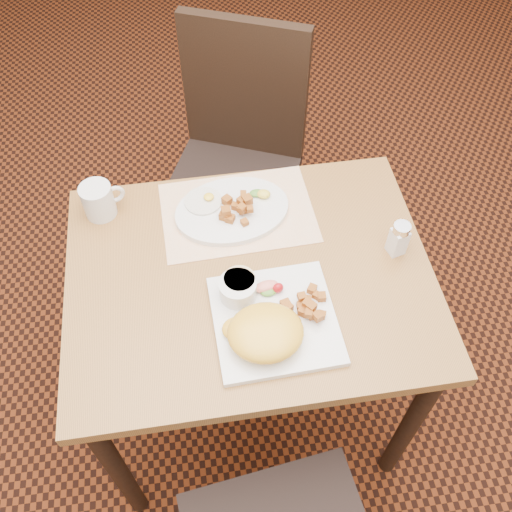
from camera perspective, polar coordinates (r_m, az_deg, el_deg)
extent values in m
plane|color=black|center=(2.06, -0.43, -13.80)|extent=(8.00, 8.00, 0.00)
cube|color=#9A652F|center=(1.42, -0.61, -2.20)|extent=(0.90, 0.70, 0.03)
cylinder|color=black|center=(1.65, -13.66, -20.05)|extent=(0.05, 0.05, 0.71)
cylinder|color=black|center=(1.70, 15.13, -16.01)|extent=(0.05, 0.05, 0.71)
cylinder|color=black|center=(1.91, -13.78, -2.66)|extent=(0.05, 0.05, 0.71)
cylinder|color=black|center=(1.96, 9.86, 0.23)|extent=(0.05, 0.05, 0.71)
cylinder|color=black|center=(1.75, 6.84, -22.27)|extent=(0.04, 0.04, 0.42)
cube|color=black|center=(2.00, -2.52, 6.78)|extent=(0.55, 0.55, 0.05)
cylinder|color=black|center=(2.26, 3.36, 5.00)|extent=(0.04, 0.04, 0.42)
cylinder|color=black|center=(2.05, 1.16, -2.29)|extent=(0.04, 0.04, 0.42)
cylinder|color=black|center=(2.33, -5.36, 6.66)|extent=(0.04, 0.04, 0.42)
cylinder|color=black|center=(2.12, -8.33, -0.24)|extent=(0.04, 0.04, 0.42)
cube|color=black|center=(1.96, -1.12, 16.35)|extent=(0.40, 0.20, 0.50)
cube|color=white|center=(1.52, -1.85, 4.37)|extent=(0.41, 0.29, 0.00)
cube|color=silver|center=(1.32, 1.89, -6.43)|extent=(0.29, 0.29, 0.02)
ellipsoid|color=yellow|center=(1.26, 0.97, -7.65)|extent=(0.17, 0.15, 0.06)
ellipsoid|color=yellow|center=(1.27, 2.23, -8.71)|extent=(0.07, 0.06, 0.02)
ellipsoid|color=yellow|center=(1.29, -1.91, -7.27)|extent=(0.07, 0.06, 0.02)
cylinder|color=silver|center=(1.33, -1.83, -3.31)|extent=(0.09, 0.09, 0.05)
cylinder|color=beige|center=(1.32, -1.68, -2.28)|extent=(0.07, 0.07, 0.01)
ellipsoid|color=#387223|center=(1.35, 1.28, -3.54)|extent=(0.04, 0.03, 0.01)
ellipsoid|color=red|center=(1.34, 2.23, -3.20)|extent=(0.03, 0.03, 0.03)
ellipsoid|color=#F28C72|center=(1.35, 1.00, -3.04)|extent=(0.06, 0.04, 0.02)
cylinder|color=white|center=(1.53, -5.30, 5.49)|extent=(0.10, 0.10, 0.01)
ellipsoid|color=yellow|center=(1.53, -4.75, 5.92)|extent=(0.03, 0.03, 0.01)
ellipsoid|color=#387223|center=(1.54, 0.09, 6.31)|extent=(0.04, 0.03, 0.01)
ellipsoid|color=yellow|center=(1.53, 0.78, 6.22)|extent=(0.04, 0.04, 0.02)
cube|color=white|center=(1.45, 13.99, 1.44)|extent=(0.05, 0.05, 0.08)
cylinder|color=silver|center=(1.42, 14.38, 2.69)|extent=(0.05, 0.05, 0.02)
cylinder|color=silver|center=(1.55, -15.51, 5.36)|extent=(0.08, 0.08, 0.09)
torus|color=silver|center=(1.55, -13.96, 6.00)|extent=(0.06, 0.03, 0.06)
cube|color=#B05F1C|center=(1.32, 6.23, -6.01)|extent=(0.03, 0.03, 0.02)
cube|color=#B05F1C|center=(1.30, 6.16, -6.03)|extent=(0.02, 0.03, 0.02)
cube|color=#B05F1C|center=(1.32, 2.96, -4.85)|extent=(0.03, 0.02, 0.02)
cube|color=#B05F1C|center=(1.31, 4.04, -6.43)|extent=(0.02, 0.02, 0.01)
cube|color=#B05F1C|center=(1.32, 4.74, -5.53)|extent=(0.03, 0.03, 0.02)
cube|color=#B05F1C|center=(1.32, 3.11, -5.19)|extent=(0.03, 0.03, 0.02)
cube|color=#B05F1C|center=(1.31, 5.56, -5.10)|extent=(0.03, 0.03, 0.02)
cube|color=#B05F1C|center=(1.31, 5.17, -4.78)|extent=(0.03, 0.03, 0.02)
cube|color=#B05F1C|center=(1.32, 4.60, -4.08)|extent=(0.02, 0.02, 0.02)
cube|color=#B05F1C|center=(1.30, 5.30, -5.72)|extent=(0.02, 0.02, 0.02)
cube|color=#B05F1C|center=(1.33, 4.57, -5.03)|extent=(0.02, 0.02, 0.02)
cube|color=#B05F1C|center=(1.35, 5.62, -3.31)|extent=(0.03, 0.03, 0.02)
cube|color=#B05F1C|center=(1.34, 6.59, -4.07)|extent=(0.02, 0.02, 0.02)
cube|color=#B05F1C|center=(1.33, 4.50, -5.02)|extent=(0.02, 0.02, 0.02)
cube|color=#B05F1C|center=(1.34, 5.16, -4.39)|extent=(0.02, 0.02, 0.02)
cube|color=#B05F1C|center=(1.32, 6.64, -5.86)|extent=(0.02, 0.02, 0.02)
cube|color=#B05F1C|center=(1.32, 5.53, -5.61)|extent=(0.02, 0.02, 0.02)
cube|color=#B05F1C|center=(1.32, 5.63, -5.78)|extent=(0.02, 0.02, 0.02)
cube|color=#B05F1C|center=(1.35, 6.08, -3.92)|extent=(0.02, 0.02, 0.02)
cube|color=#B05F1C|center=(1.50, -1.86, 5.01)|extent=(0.03, 0.03, 0.02)
cube|color=#B05F1C|center=(1.48, -1.44, 4.74)|extent=(0.03, 0.03, 0.02)
cube|color=#B05F1C|center=(1.50, -1.49, 5.55)|extent=(0.03, 0.03, 0.02)
cube|color=#B05F1C|center=(1.50, -2.14, 5.01)|extent=(0.02, 0.02, 0.02)
cube|color=#B05F1C|center=(1.50, -1.37, 4.72)|extent=(0.02, 0.02, 0.02)
cube|color=#B05F1C|center=(1.48, -2.62, 3.78)|extent=(0.03, 0.03, 0.02)
cube|color=#B05F1C|center=(1.51, -2.91, 5.56)|extent=(0.03, 0.03, 0.02)
cube|color=#B05F1C|center=(1.48, -3.17, 4.06)|extent=(0.03, 0.03, 0.02)
cube|color=#B05F1C|center=(1.47, -1.15, 3.40)|extent=(0.02, 0.02, 0.01)
cube|color=#B05F1C|center=(1.47, -3.02, 4.49)|extent=(0.02, 0.03, 0.02)
cube|color=#B05F1C|center=(1.49, -0.89, 5.63)|extent=(0.03, 0.03, 0.02)
cube|color=#B05F1C|center=(1.51, -1.28, 6.15)|extent=(0.02, 0.02, 0.02)
cube|color=#B05F1C|center=(1.48, -1.43, 4.80)|extent=(0.03, 0.03, 0.02)
cube|color=#B05F1C|center=(1.48, -0.61, 4.70)|extent=(0.02, 0.02, 0.01)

